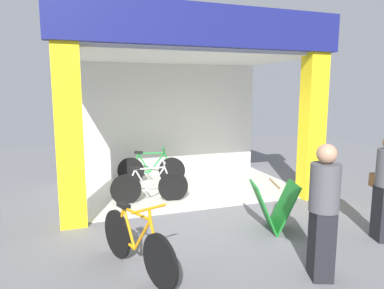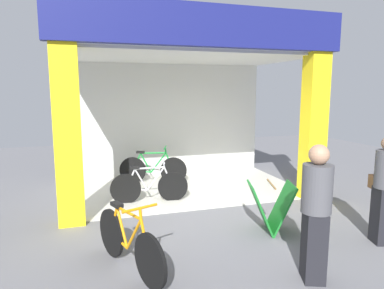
{
  "view_description": "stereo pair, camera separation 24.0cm",
  "coord_description": "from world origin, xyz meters",
  "px_view_note": "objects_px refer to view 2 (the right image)",
  "views": [
    {
      "loc": [
        -2.32,
        -5.93,
        2.25
      ],
      "look_at": [
        0.0,
        0.76,
        1.15
      ],
      "focal_mm": 32.44,
      "sensor_mm": 36.0,
      "label": 1
    },
    {
      "loc": [
        -2.09,
        -6.01,
        2.25
      ],
      "look_at": [
        0.0,
        0.76,
        1.15
      ],
      "focal_mm": 32.44,
      "sensor_mm": 36.0,
      "label": 2
    }
  ],
  "objects_px": {
    "bicycle_inside_0": "(149,186)",
    "bicycle_parked_0": "(129,243)",
    "pedestrian_1": "(316,212)",
    "bicycle_inside_1": "(153,169)",
    "sandwich_board_sign": "(270,207)",
    "pedestrian_0": "(384,189)"
  },
  "relations": [
    {
      "from": "bicycle_inside_0",
      "to": "bicycle_inside_1",
      "type": "relative_size",
      "value": 0.99
    },
    {
      "from": "bicycle_inside_0",
      "to": "pedestrian_1",
      "type": "distance_m",
      "value": 3.76
    },
    {
      "from": "sandwich_board_sign",
      "to": "bicycle_inside_1",
      "type": "bearing_deg",
      "value": 109.86
    },
    {
      "from": "bicycle_inside_1",
      "to": "pedestrian_1",
      "type": "distance_m",
      "value": 5.04
    },
    {
      "from": "bicycle_inside_0",
      "to": "bicycle_parked_0",
      "type": "bearing_deg",
      "value": -105.67
    },
    {
      "from": "bicycle_parked_0",
      "to": "pedestrian_1",
      "type": "relative_size",
      "value": 0.96
    },
    {
      "from": "pedestrian_0",
      "to": "bicycle_parked_0",
      "type": "bearing_deg",
      "value": 175.55
    },
    {
      "from": "pedestrian_0",
      "to": "pedestrian_1",
      "type": "xyz_separation_m",
      "value": [
        -1.62,
        -0.59,
        0.04
      ]
    },
    {
      "from": "bicycle_inside_0",
      "to": "pedestrian_1",
      "type": "height_order",
      "value": "pedestrian_1"
    },
    {
      "from": "sandwich_board_sign",
      "to": "pedestrian_0",
      "type": "xyz_separation_m",
      "value": [
        1.37,
        -0.86,
        0.42
      ]
    },
    {
      "from": "bicycle_parked_0",
      "to": "sandwich_board_sign",
      "type": "distance_m",
      "value": 2.4
    },
    {
      "from": "bicycle_inside_1",
      "to": "pedestrian_1",
      "type": "xyz_separation_m",
      "value": [
        1.0,
        -4.91,
        0.49
      ]
    },
    {
      "from": "bicycle_parked_0",
      "to": "bicycle_inside_1",
      "type": "bearing_deg",
      "value": 75.05
    },
    {
      "from": "pedestrian_0",
      "to": "pedestrian_1",
      "type": "relative_size",
      "value": 0.97
    },
    {
      "from": "bicycle_inside_0",
      "to": "pedestrian_0",
      "type": "relative_size",
      "value": 0.97
    },
    {
      "from": "sandwich_board_sign",
      "to": "pedestrian_0",
      "type": "distance_m",
      "value": 1.67
    },
    {
      "from": "bicycle_inside_1",
      "to": "bicycle_parked_0",
      "type": "xyz_separation_m",
      "value": [
        -1.08,
        -4.04,
        0.0
      ]
    },
    {
      "from": "bicycle_inside_1",
      "to": "sandwich_board_sign",
      "type": "height_order",
      "value": "bicycle_inside_1"
    },
    {
      "from": "pedestrian_0",
      "to": "bicycle_inside_1",
      "type": "bearing_deg",
      "value": 121.23
    },
    {
      "from": "bicycle_parked_0",
      "to": "sandwich_board_sign",
      "type": "height_order",
      "value": "bicycle_parked_0"
    },
    {
      "from": "pedestrian_0",
      "to": "pedestrian_1",
      "type": "bearing_deg",
      "value": -160.04
    },
    {
      "from": "bicycle_inside_0",
      "to": "pedestrian_1",
      "type": "relative_size",
      "value": 0.95
    }
  ]
}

